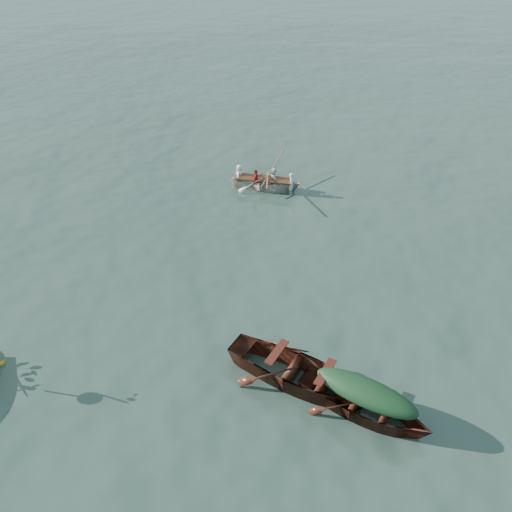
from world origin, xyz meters
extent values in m
plane|color=#384F42|center=(0.00, 0.00, 0.00)|extent=(140.00, 140.00, 0.00)
imported|color=#552413|center=(4.19, -0.06, 0.00)|extent=(4.28, 1.45, 0.98)
imported|color=#552115|center=(2.59, -0.01, 0.00)|extent=(5.11, 1.59, 1.24)
imported|color=silver|center=(-3.09, 8.46, 0.00)|extent=(4.15, 2.35, 0.93)
ellipsoid|color=#1A401D|center=(4.19, -0.06, 0.75)|extent=(2.35, 0.80, 0.52)
imported|color=silver|center=(-3.09, 8.46, 0.84)|extent=(2.98, 1.88, 0.76)
camera|label=1|loc=(5.73, -7.49, 9.34)|focal=35.00mm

